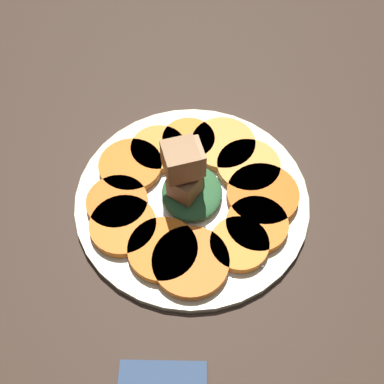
% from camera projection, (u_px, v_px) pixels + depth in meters
% --- Properties ---
extents(table_slab, '(1.20, 1.20, 0.02)m').
position_uv_depth(table_slab, '(192.00, 205.00, 0.62)').
color(table_slab, '#38281E').
rests_on(table_slab, ground).
extents(plate, '(0.29, 0.29, 0.01)m').
position_uv_depth(plate, '(192.00, 199.00, 0.61)').
color(plate, beige).
rests_on(plate, table_slab).
extents(carrot_slice_0, '(0.08, 0.08, 0.01)m').
position_uv_depth(carrot_slice_0, '(131.00, 166.00, 0.62)').
color(carrot_slice_0, orange).
rests_on(carrot_slice_0, plate).
extents(carrot_slice_1, '(0.08, 0.08, 0.01)m').
position_uv_depth(carrot_slice_1, '(117.00, 203.00, 0.59)').
color(carrot_slice_1, orange).
rests_on(carrot_slice_1, plate).
extents(carrot_slice_2, '(0.08, 0.08, 0.01)m').
position_uv_depth(carrot_slice_2, '(123.00, 226.00, 0.57)').
color(carrot_slice_2, orange).
rests_on(carrot_slice_2, plate).
extents(carrot_slice_3, '(0.08, 0.08, 0.01)m').
position_uv_depth(carrot_slice_3, '(163.00, 250.00, 0.56)').
color(carrot_slice_3, orange).
rests_on(carrot_slice_3, plate).
extents(carrot_slice_4, '(0.09, 0.09, 0.01)m').
position_uv_depth(carrot_slice_4, '(189.00, 262.00, 0.55)').
color(carrot_slice_4, orange).
rests_on(carrot_slice_4, plate).
extents(carrot_slice_5, '(0.07, 0.07, 0.01)m').
position_uv_depth(carrot_slice_5, '(239.00, 244.00, 0.56)').
color(carrot_slice_5, orange).
rests_on(carrot_slice_5, plate).
extents(carrot_slice_6, '(0.07, 0.07, 0.01)m').
position_uv_depth(carrot_slice_6, '(257.00, 225.00, 0.57)').
color(carrot_slice_6, orange).
rests_on(carrot_slice_6, plate).
extents(carrot_slice_7, '(0.09, 0.09, 0.01)m').
position_uv_depth(carrot_slice_7, '(263.00, 196.00, 0.60)').
color(carrot_slice_7, '#D35E11').
rests_on(carrot_slice_7, plate).
extents(carrot_slice_8, '(0.08, 0.08, 0.01)m').
position_uv_depth(carrot_slice_8, '(248.00, 166.00, 0.62)').
color(carrot_slice_8, '#F99438').
rests_on(carrot_slice_8, plate).
extents(carrot_slice_9, '(0.09, 0.09, 0.01)m').
position_uv_depth(carrot_slice_9, '(223.00, 144.00, 0.64)').
color(carrot_slice_9, '#F99438').
rests_on(carrot_slice_9, plate).
extents(carrot_slice_10, '(0.07, 0.07, 0.01)m').
position_uv_depth(carrot_slice_10, '(189.00, 140.00, 0.64)').
color(carrot_slice_10, orange).
rests_on(carrot_slice_10, plate).
extents(carrot_slice_11, '(0.07, 0.07, 0.01)m').
position_uv_depth(carrot_slice_11, '(158.00, 149.00, 0.64)').
color(carrot_slice_11, orange).
rests_on(carrot_slice_11, plate).
extents(center_pile, '(0.08, 0.08, 0.09)m').
position_uv_depth(center_pile, '(188.00, 178.00, 0.57)').
color(center_pile, '#2D6033').
rests_on(center_pile, plate).
extents(fork, '(0.17, 0.04, 0.00)m').
position_uv_depth(fork, '(241.00, 207.00, 0.59)').
color(fork, silver).
rests_on(fork, plate).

